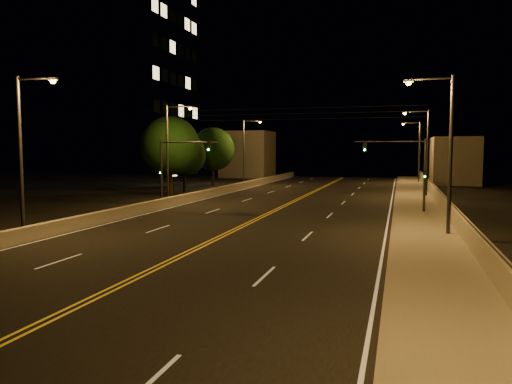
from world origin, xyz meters
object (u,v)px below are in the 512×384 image
(tree_0, at_px, (170,146))
(traffic_signal_left, at_px, (173,164))
(tree_1, at_px, (184,155))
(tree_2, at_px, (213,149))
(streetlight_6, at_px, (246,148))
(streetlight_4, at_px, (25,145))
(streetlight_2, at_px, (424,147))
(traffic_signal_right, at_px, (409,166))
(streetlight_5, at_px, (170,147))
(building_tower, at_px, (98,68))
(streetlight_1, at_px, (445,145))
(streetlight_3, at_px, (417,148))

(tree_0, bearing_deg, traffic_signal_left, -63.15)
(tree_1, bearing_deg, traffic_signal_left, -69.25)
(tree_0, height_order, tree_2, tree_0)
(streetlight_6, bearing_deg, tree_1, -112.90)
(streetlight_4, bearing_deg, tree_0, 97.74)
(tree_0, height_order, tree_1, tree_0)
(streetlight_2, bearing_deg, traffic_signal_right, -96.69)
(streetlight_5, bearing_deg, streetlight_6, 90.00)
(tree_1, bearing_deg, building_tower, 149.58)
(streetlight_6, relative_size, tree_2, 1.12)
(streetlight_6, xyz_separation_m, tree_1, (-4.19, -9.92, -0.79))
(streetlight_2, xyz_separation_m, tree_0, (-24.72, -4.54, 0.13))
(streetlight_1, bearing_deg, tree_0, 143.09)
(traffic_signal_left, bearing_deg, tree_2, 103.07)
(streetlight_3, distance_m, tree_2, 28.05)
(streetlight_1, bearing_deg, streetlight_6, 122.37)
(streetlight_5, bearing_deg, streetlight_1, -28.69)
(tree_0, bearing_deg, streetlight_1, -36.91)
(streetlight_6, bearing_deg, streetlight_3, 26.33)
(streetlight_6, bearing_deg, streetlight_1, -57.63)
(traffic_signal_right, distance_m, tree_1, 27.89)
(streetlight_5, bearing_deg, building_tower, 134.10)
(streetlight_4, height_order, tree_2, streetlight_4)
(streetlight_4, bearing_deg, tree_2, 96.24)
(streetlight_4, bearing_deg, building_tower, 118.57)
(tree_0, bearing_deg, tree_1, 99.41)
(traffic_signal_left, height_order, building_tower, building_tower)
(streetlight_4, relative_size, tree_1, 1.29)
(streetlight_4, bearing_deg, streetlight_2, 53.46)
(traffic_signal_left, bearing_deg, streetlight_2, 33.49)
(streetlight_1, bearing_deg, building_tower, 141.64)
(traffic_signal_right, xyz_separation_m, tree_2, (-24.08, 23.31, 1.26))
(tree_0, bearing_deg, streetlight_2, 10.40)
(streetlight_3, relative_size, streetlight_5, 1.00)
(streetlight_1, xyz_separation_m, streetlight_3, (0.00, 44.37, 0.00))
(traffic_signal_left, distance_m, tree_1, 15.14)
(streetlight_4, bearing_deg, tree_1, 98.04)
(streetlight_5, bearing_deg, streetlight_2, 28.00)
(tree_1, relative_size, tree_2, 0.87)
(streetlight_3, xyz_separation_m, streetlight_6, (-21.41, -10.60, 0.00))
(streetlight_3, distance_m, traffic_signal_left, 40.16)
(streetlight_3, relative_size, tree_2, 1.12)
(streetlight_5, height_order, streetlight_6, same)
(streetlight_2, distance_m, streetlight_5, 24.25)
(streetlight_2, distance_m, traffic_signal_right, 13.56)
(streetlight_2, relative_size, tree_1, 1.29)
(streetlight_2, bearing_deg, streetlight_5, -152.00)
(streetlight_2, relative_size, streetlight_5, 1.00)
(streetlight_4, xyz_separation_m, streetlight_6, (0.00, 39.57, 0.00))
(streetlight_4, xyz_separation_m, traffic_signal_right, (19.84, 15.51, -1.44))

